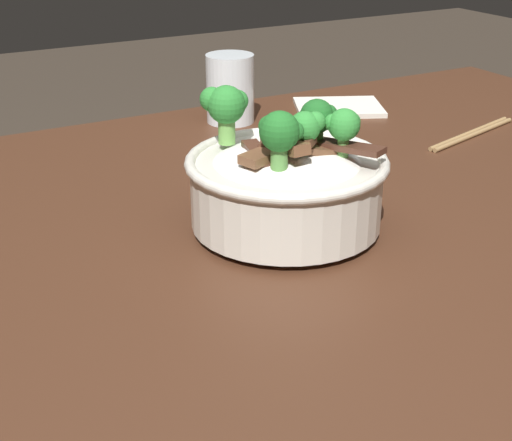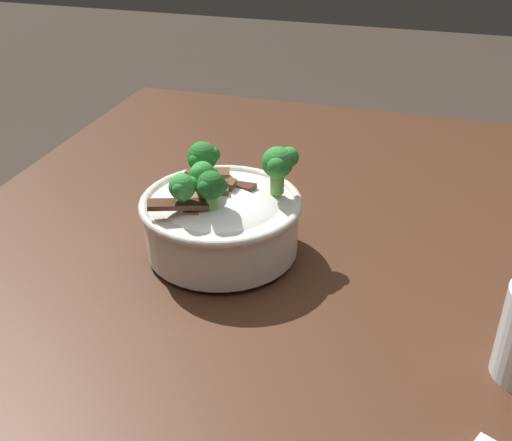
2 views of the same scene
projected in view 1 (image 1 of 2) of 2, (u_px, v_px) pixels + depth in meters
dining_table at (310, 297)px, 0.94m from camera, size 1.40×0.93×0.80m
rice_bowl at (286, 179)px, 0.81m from camera, size 0.22×0.22×0.15m
drinking_glass at (230, 94)px, 1.19m from camera, size 0.08×0.08×0.11m
chopsticks_pair at (472, 134)px, 1.14m from camera, size 0.21×0.07×0.01m
folded_napkin at (339, 107)px, 1.27m from camera, size 0.18×0.16×0.01m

